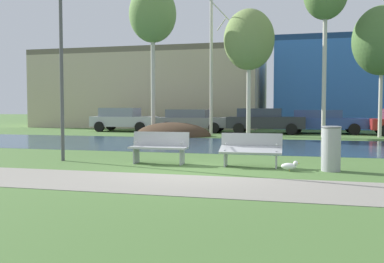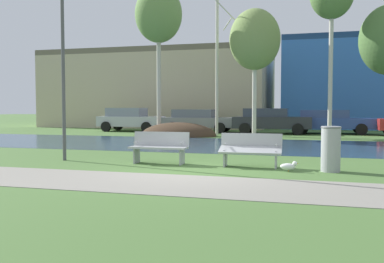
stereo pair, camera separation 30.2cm
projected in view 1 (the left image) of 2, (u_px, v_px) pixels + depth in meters
The scene contains 19 objects.
ground_plane at pixel (246, 141), 20.19m from camera, with size 120.00×120.00×0.00m, color #476B33.
paved_path_strip at pixel (171, 184), 8.85m from camera, with size 60.00×2.33×0.01m, color gray.
river_band at pixel (239, 145), 17.87m from camera, with size 80.00×7.09×0.01m, color #2D475B.
soil_mound at pixel (173, 136), 23.48m from camera, with size 4.16×2.79×1.47m, color #423021.
bench_left at pixel (159, 147), 11.99m from camera, with size 1.62×0.62×0.87m.
bench_right at pixel (251, 149), 11.36m from camera, with size 1.62×0.61×0.87m.
trash_bin at pixel (331, 148), 10.60m from camera, with size 0.48×0.48×1.10m.
seagull at pixel (290, 166), 10.59m from camera, with size 0.44×0.16×0.26m.
streetlamp at pixel (61, 36), 12.47m from camera, with size 0.32×0.32×5.38m.
birch_far_left at pixel (153, 15), 23.95m from camera, with size 2.59×2.59×8.53m.
birch_left at pixel (212, 52), 24.35m from camera, with size 1.46×2.23×9.10m.
birch_center_left at pixel (249, 40), 23.43m from camera, with size 2.72×2.72×6.80m.
birch_center_right at pixel (382, 41), 22.14m from camera, with size 2.93×2.93×6.69m.
parked_van_nearest_silver at pixel (124, 119), 27.85m from camera, with size 4.12×2.04×1.49m.
parked_sedan_second_grey at pixel (192, 120), 27.08m from camera, with size 4.46×2.10×1.40m.
parked_hatch_third_dark at pixel (264, 120), 25.51m from camera, with size 4.49×2.02×1.47m.
parked_wagon_fourth_blue at pixel (322, 121), 25.53m from camera, with size 4.80×2.03×1.38m.
building_beige_block at pixel (154, 90), 35.34m from camera, with size 17.24×9.04×5.88m.
building_blue_store at pixel (351, 84), 32.16m from camera, with size 10.85×6.38×6.56m.
Camera 1 is at (2.59, -10.12, 1.57)m, focal length 40.87 mm.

